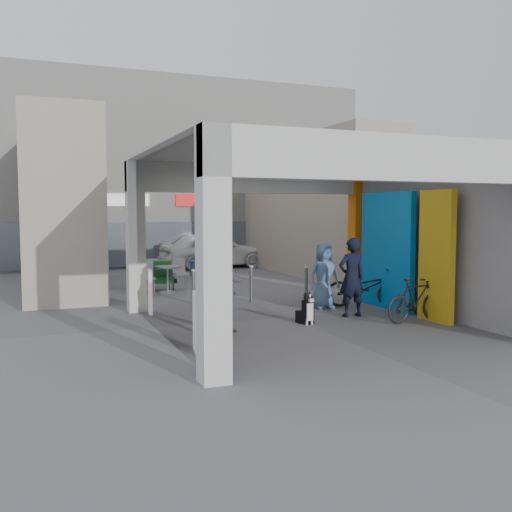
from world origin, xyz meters
name	(u,v)px	position (x,y,z in m)	size (l,w,h in m)	color
ground	(289,317)	(0.00, 0.00, 0.00)	(90.00, 90.00, 0.00)	#5E5D63
arcade_canopy	(329,213)	(0.54, -0.82, 2.30)	(6.40, 6.45, 6.40)	beige
far_building	(155,174)	(0.00, 13.99, 3.99)	(18.00, 4.08, 8.00)	silver
plaza_bldg_left	(56,206)	(-4.50, 7.50, 2.50)	(2.00, 9.00, 5.00)	#A29C86
plaza_bldg_right	(313,207)	(4.50, 7.50, 2.50)	(2.00, 9.00, 5.00)	#A29C86
bollard_left	(194,287)	(-1.46, 2.58, 0.43)	(0.09, 0.09, 0.85)	gray
bollard_center	(251,284)	(0.03, 2.36, 0.46)	(0.09, 0.09, 0.92)	gray
bollard_right	(306,283)	(1.59, 2.28, 0.42)	(0.09, 0.09, 0.85)	gray
advert_board_near	(197,322)	(-2.75, -2.25, 0.51)	(0.18, 0.56, 1.00)	silver
advert_board_far	(150,291)	(-2.75, 1.65, 0.51)	(0.17, 0.56, 1.00)	silver
cafe_set	(161,280)	(-1.73, 5.11, 0.33)	(1.52, 1.23, 0.92)	#9E9FA3
produce_stand	(153,279)	(-1.92, 5.40, 0.34)	(1.32, 0.71, 0.87)	black
crate_stack	(197,268)	(0.33, 8.48, 0.28)	(0.48, 0.39, 0.56)	#185621
border_collie	(307,311)	(0.03, -0.81, 0.27)	(0.25, 0.50, 0.68)	black
man_with_dog	(352,277)	(1.33, -0.44, 0.88)	(0.64, 0.42, 1.76)	black
man_back_turned	(225,285)	(-1.87, -1.15, 0.95)	(0.93, 0.72, 1.90)	#3D3C3F
man_elderly	(324,276)	(1.29, 0.76, 0.79)	(0.77, 0.50, 1.59)	#597EAD
man_crates	(209,251)	(0.94, 9.04, 0.86)	(1.00, 0.42, 1.71)	black
bicycle_front	(365,287)	(2.30, 0.53, 0.49)	(0.65, 1.86, 0.98)	black
bicycle_rear	(416,300)	(2.30, -1.48, 0.47)	(0.44, 1.57, 0.94)	black
white_van	(213,250)	(1.80, 11.24, 0.76)	(1.79, 4.44, 1.51)	white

